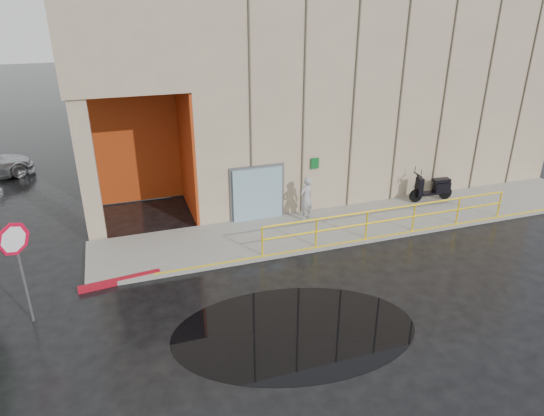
# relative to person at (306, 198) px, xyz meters

# --- Properties ---
(ground) EXTENTS (120.00, 120.00, 0.00)m
(ground) POSITION_rel_person_xyz_m (-1.91, -5.28, -1.00)
(ground) COLOR black
(ground) RESTS_ON ground
(sidewalk) EXTENTS (20.00, 3.00, 0.15)m
(sidewalk) POSITION_rel_person_xyz_m (2.09, -0.78, -0.93)
(sidewalk) COLOR gray
(sidewalk) RESTS_ON ground
(building) EXTENTS (20.00, 10.17, 8.00)m
(building) POSITION_rel_person_xyz_m (3.19, 5.71, 3.20)
(building) COLOR tan
(building) RESTS_ON ground
(guardrail) EXTENTS (9.56, 0.06, 1.03)m
(guardrail) POSITION_rel_person_xyz_m (2.34, -2.13, -0.32)
(guardrail) COLOR yellow
(guardrail) RESTS_ON sidewalk
(person) EXTENTS (0.74, 0.64, 1.70)m
(person) POSITION_rel_person_xyz_m (0.00, 0.00, 0.00)
(person) COLOR #9C9CA0
(person) RESTS_ON sidewalk
(scooter) EXTENTS (1.93, 0.76, 1.47)m
(scooter) POSITION_rel_person_xyz_m (5.61, 0.04, -0.01)
(scooter) COLOR black
(scooter) RESTS_ON sidewalk
(stop_sign) EXTENTS (0.65, 0.64, 2.90)m
(stop_sign) POSITION_rel_person_xyz_m (-9.19, -3.35, 1.08)
(stop_sign) COLOR slate
(stop_sign) RESTS_ON ground
(red_curb) EXTENTS (2.41, 0.45, 0.18)m
(red_curb) POSITION_rel_person_xyz_m (-6.91, -2.18, -0.91)
(red_curb) COLOR maroon
(red_curb) RESTS_ON ground
(puddle) EXTENTS (6.91, 4.88, 0.01)m
(puddle) POSITION_rel_person_xyz_m (-2.74, -5.95, -1.00)
(puddle) COLOR black
(puddle) RESTS_ON ground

